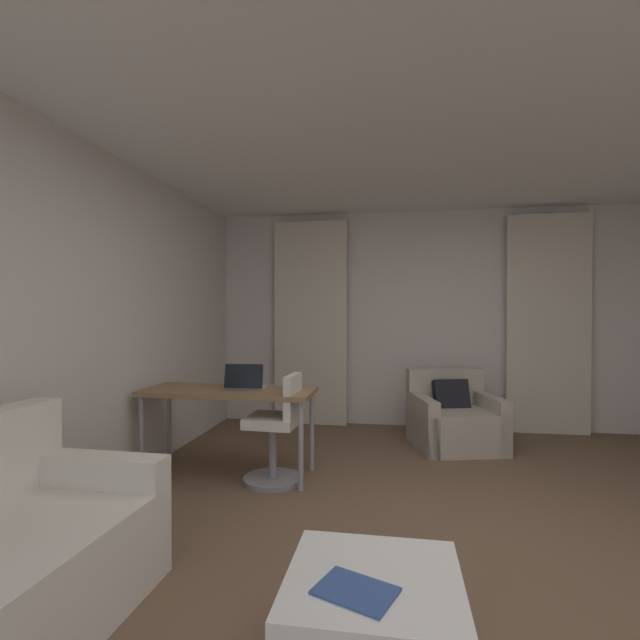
% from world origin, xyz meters
% --- Properties ---
extents(ground_plane, '(12.00, 12.00, 0.00)m').
position_xyz_m(ground_plane, '(0.00, 0.00, 0.00)').
color(ground_plane, brown).
extents(wall_window, '(5.12, 0.06, 2.60)m').
position_xyz_m(wall_window, '(0.00, 3.03, 1.30)').
color(wall_window, silver).
rests_on(wall_window, ground).
extents(wall_left, '(0.06, 6.12, 2.60)m').
position_xyz_m(wall_left, '(-2.53, 0.00, 1.30)').
color(wall_left, silver).
rests_on(wall_left, ground).
extents(ceiling, '(5.12, 6.12, 0.06)m').
position_xyz_m(ceiling, '(0.00, 0.00, 2.63)').
color(ceiling, white).
rests_on(ceiling, wall_left).
extents(curtain_left_panel, '(0.90, 0.06, 2.50)m').
position_xyz_m(curtain_left_panel, '(-1.38, 2.90, 1.25)').
color(curtain_left_panel, beige).
rests_on(curtain_left_panel, ground).
extents(curtain_right_panel, '(0.90, 0.06, 2.50)m').
position_xyz_m(curtain_right_panel, '(1.38, 2.90, 1.25)').
color(curtain_right_panel, beige).
rests_on(curtain_right_panel, ground).
extents(armchair, '(0.98, 0.95, 0.77)m').
position_xyz_m(armchair, '(0.26, 2.17, 0.27)').
color(armchair, '#B2A899').
rests_on(armchair, ground).
extents(desk, '(1.43, 0.57, 0.73)m').
position_xyz_m(desk, '(-1.72, 1.01, 0.67)').
color(desk, olive).
rests_on(desk, ground).
extents(desk_chair, '(0.48, 0.48, 0.88)m').
position_xyz_m(desk_chair, '(-1.28, 0.91, 0.39)').
color(desk_chair, gray).
rests_on(desk_chair, ground).
extents(laptop, '(0.34, 0.27, 0.22)m').
position_xyz_m(laptop, '(-1.58, 1.03, 0.78)').
color(laptop, '#ADADB2').
rests_on(laptop, desk).
extents(coffee_table, '(0.68, 0.66, 0.36)m').
position_xyz_m(coffee_table, '(-0.41, -0.93, 0.18)').
color(coffee_table, white).
rests_on(coffee_table, ground).
extents(magazine_open, '(0.33, 0.29, 0.01)m').
position_xyz_m(magazine_open, '(-0.47, -1.04, 0.37)').
color(magazine_open, '#335193').
rests_on(magazine_open, coffee_table).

